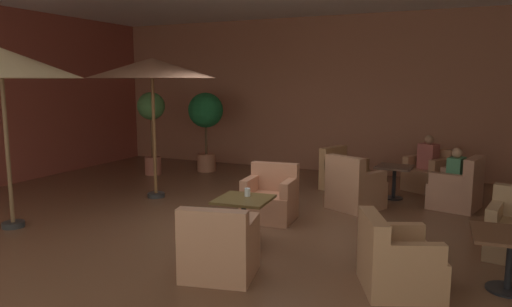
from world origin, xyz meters
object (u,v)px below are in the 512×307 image
Objects in this scene: armchair_front_right_north at (396,262)px; patio_umbrella_tall_red at (1,64)px; patio_umbrella_center_beige at (152,69)px; cafe_table_mid_center at (394,174)px; armchair_mid_center_west at (428,175)px; armchair_front_left_east at (219,249)px; patron_blue_shirt at (456,168)px; patron_by_window at (428,154)px; potted_tree_left_corner at (151,118)px; potted_tree_mid_left at (206,117)px; cafe_table_front_right at (511,247)px; armchair_mid_center_east at (354,189)px; iced_drink_cup at (247,192)px; armchair_front_left_north at (270,200)px; armchair_mid_center_north at (343,174)px; armchair_mid_center_south at (458,190)px; cafe_table_front_left at (244,208)px.

patio_umbrella_tall_red reaches higher than armchair_front_right_north.
patio_umbrella_center_beige is (0.82, 2.42, -0.03)m from patio_umbrella_tall_red.
patio_umbrella_center_beige reaches higher than cafe_table_mid_center.
armchair_mid_center_west is at bearing 30.31° from patio_umbrella_center_beige.
armchair_front_left_east is at bearing -166.14° from armchair_front_right_north.
patron_by_window is at bearing 114.21° from patron_blue_shirt.
potted_tree_left_corner is (-1.39, 1.80, -1.05)m from patio_umbrella_center_beige.
armchair_mid_center_west is at bearing 0.33° from potted_tree_mid_left.
patron_by_window is (1.74, 5.41, 0.41)m from armchair_front_left_east.
cafe_table_front_right is 0.31× the size of patio_umbrella_center_beige.
patio_umbrella_tall_red is (-5.43, -5.12, 2.08)m from armchair_mid_center_west.
armchair_mid_center_east reaches higher than iced_drink_cup.
cafe_table_mid_center is (1.24, 4.46, 0.15)m from armchair_front_left_east.
armchair_front_left_north is 2.84m from armchair_front_right_north.
armchair_mid_center_north is at bearing 49.44° from patio_umbrella_tall_red.
armchair_front_left_north is 3.28m from armchair_mid_center_south.
cafe_table_front_left is 5.33m from potted_tree_left_corner.
patio_umbrella_center_beige is at bearing -80.37° from potted_tree_mid_left.
armchair_front_left_north is 1.42× the size of patron_blue_shirt.
patio_umbrella_tall_red reaches higher than cafe_table_front_left.
armchair_mid_center_west reaches higher than cafe_table_front_left.
cafe_table_front_left is 3.99m from patron_blue_shirt.
patio_umbrella_tall_red is at bearing -82.38° from potted_tree_left_corner.
armchair_mid_center_north is 0.36× the size of patio_umbrella_tall_red.
potted_tree_left_corner reaches higher than armchair_mid_center_south.
potted_tree_mid_left is at bearing 85.86° from patio_umbrella_tall_red.
cafe_table_front_right is 6.35m from patio_umbrella_center_beige.
cafe_table_front_right is 0.80× the size of armchair_front_right_north.
armchair_front_left_north is 1.28× the size of cafe_table_mid_center.
armchair_front_left_north is at bearing 94.88° from iced_drink_cup.
patio_umbrella_tall_red is at bearing -130.56° from armchair_mid_center_north.
armchair_front_left_north is 0.88× the size of armchair_mid_center_west.
cafe_table_front_right is at bearing -55.35° from armchair_mid_center_north.
armchair_mid_center_north is 1.43× the size of patron_by_window.
potted_tree_left_corner is 1.01× the size of potted_tree_mid_left.
armchair_mid_center_west is 4.66m from iced_drink_cup.
potted_tree_mid_left is (-5.64, 1.22, 0.99)m from armchair_mid_center_south.
armchair_front_left_east is at bearing -77.91° from cafe_table_front_left.
armchair_front_right_north is (1.84, 0.45, -0.02)m from armchair_front_left_east.
armchair_front_right_north is at bearing -43.94° from potted_tree_mid_left.
patron_by_window reaches higher than patron_blue_shirt.
armchair_front_left_east reaches higher than armchair_front_right_north.
potted_tree_mid_left is at bearing 125.58° from cafe_table_front_left.
armchair_mid_center_south is 7.44m from patio_umbrella_tall_red.
patron_blue_shirt is at bearing 25.46° from armchair_mid_center_east.
armchair_mid_center_east reaches higher than armchair_mid_center_south.
patio_umbrella_center_beige is at bearing -149.90° from patron_by_window.
armchair_mid_center_east is 5.79m from patio_umbrella_tall_red.
cafe_table_front_left is at bearing 102.09° from armchair_front_left_east.
armchair_front_right_north is 1.02× the size of armchair_mid_center_west.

